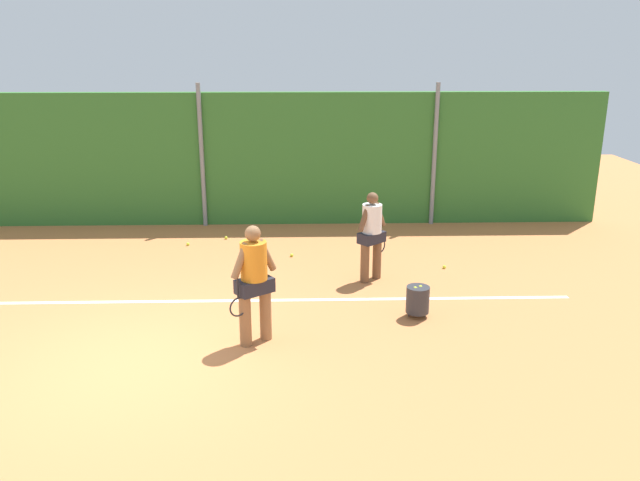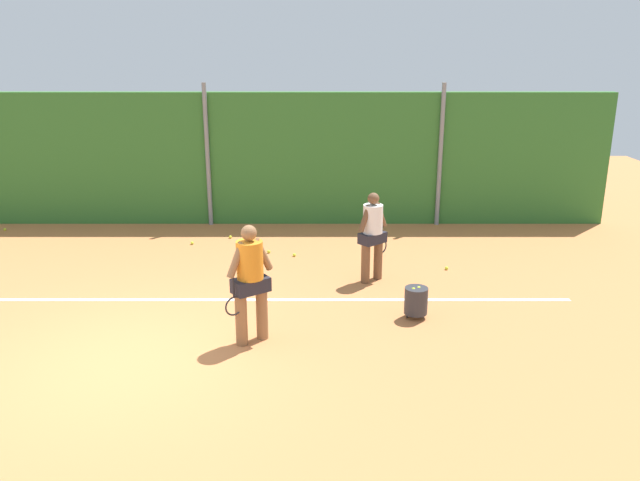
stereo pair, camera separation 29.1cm
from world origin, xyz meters
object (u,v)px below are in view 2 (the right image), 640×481
object	(u,v)px
tennis_ball_0	(270,252)
tennis_ball_1	(7,229)
tennis_ball_3	(265,300)
tennis_ball_10	(193,243)
ball_hopper	(417,301)
tennis_ball_9	(448,268)
player_foreground_near	(252,278)
player_midcourt	(374,232)
tennis_ball_7	(296,255)
tennis_ball_8	(232,237)

from	to	relation	value
tennis_ball_0	tennis_ball_1	distance (m)	6.35
tennis_ball_3	tennis_ball_10	distance (m)	3.60
ball_hopper	tennis_ball_9	bearing A→B (deg)	67.57
player_foreground_near	tennis_ball_0	bearing A→B (deg)	-124.81
tennis_ball_0	tennis_ball_1	bearing A→B (deg)	165.30
player_foreground_near	tennis_ball_0	xyz separation A→B (m)	(-0.07, 4.00, -0.94)
ball_hopper	tennis_ball_9	size ratio (longest dim) A/B	7.78
player_midcourt	tennis_ball_7	world-z (taller)	player_midcourt
player_midcourt	tennis_ball_7	distance (m)	2.15
tennis_ball_9	tennis_ball_7	bearing A→B (deg)	164.97
player_midcourt	tennis_ball_0	size ratio (longest dim) A/B	24.52
tennis_ball_0	tennis_ball_8	xyz separation A→B (m)	(-0.92, 1.03, 0.00)
tennis_ball_3	tennis_ball_10	world-z (taller)	same
tennis_ball_3	tennis_ball_7	distance (m)	2.37
tennis_ball_9	tennis_ball_10	xyz separation A→B (m)	(-5.11, 1.58, 0.00)
tennis_ball_0	tennis_ball_8	distance (m)	1.38
tennis_ball_3	tennis_ball_7	size ratio (longest dim) A/B	1.00
tennis_ball_3	tennis_ball_0	bearing A→B (deg)	92.54
tennis_ball_10	ball_hopper	bearing A→B (deg)	-41.91
tennis_ball_7	tennis_ball_8	world-z (taller)	same
player_midcourt	tennis_ball_0	bearing A→B (deg)	101.15
ball_hopper	tennis_ball_3	xyz separation A→B (m)	(-2.42, 0.65, -0.26)
tennis_ball_9	player_midcourt	bearing A→B (deg)	-159.12
ball_hopper	tennis_ball_0	size ratio (longest dim) A/B	7.78
player_midcourt	tennis_ball_7	size ratio (longest dim) A/B	24.52
tennis_ball_3	tennis_ball_7	xyz separation A→B (m)	(0.42, 2.33, 0.00)
tennis_ball_1	tennis_ball_10	xyz separation A→B (m)	(4.47, -1.02, 0.00)
tennis_ball_10	player_midcourt	bearing A→B (deg)	-30.33
tennis_ball_10	tennis_ball_8	bearing A→B (deg)	30.14
tennis_ball_0	player_foreground_near	bearing A→B (deg)	-88.96
ball_hopper	tennis_ball_7	bearing A→B (deg)	123.91
ball_hopper	tennis_ball_1	bearing A→B (deg)	151.05
player_midcourt	tennis_ball_9	distance (m)	1.79
tennis_ball_1	tennis_ball_7	size ratio (longest dim) A/B	1.00
player_foreground_near	tennis_ball_1	size ratio (longest dim) A/B	26.24
tennis_ball_1	tennis_ball_10	bearing A→B (deg)	-12.91
tennis_ball_7	tennis_ball_3	bearing A→B (deg)	-100.12
ball_hopper	tennis_ball_7	xyz separation A→B (m)	(-2.00, 2.98, -0.26)
tennis_ball_10	tennis_ball_9	bearing A→B (deg)	-17.16
player_foreground_near	tennis_ball_7	distance (m)	3.93
tennis_ball_0	tennis_ball_10	bearing A→B (deg)	160.67
tennis_ball_10	tennis_ball_7	bearing A→B (deg)	-19.90
player_midcourt	tennis_ball_3	size ratio (longest dim) A/B	24.52
tennis_ball_0	tennis_ball_1	world-z (taller)	same
ball_hopper	tennis_ball_7	size ratio (longest dim) A/B	7.78
tennis_ball_10	tennis_ball_1	bearing A→B (deg)	167.09
ball_hopper	tennis_ball_9	distance (m)	2.39
tennis_ball_0	tennis_ball_9	size ratio (longest dim) A/B	1.00
player_midcourt	tennis_ball_3	xyz separation A→B (m)	(-1.86, -0.99, -0.87)
player_midcourt	tennis_ball_8	world-z (taller)	player_midcourt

